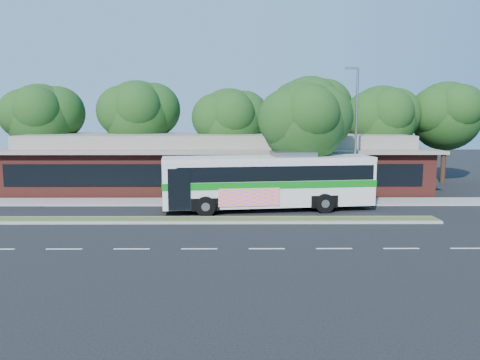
{
  "coord_description": "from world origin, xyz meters",
  "views": [
    {
      "loc": [
        1.69,
        -25.18,
        5.79
      ],
      "look_at": [
        1.86,
        3.15,
        2.0
      ],
      "focal_mm": 35.0,
      "sensor_mm": 36.0,
      "label": 1
    }
  ],
  "objects": [
    {
      "name": "tree_bg_b",
      "position": [
        -6.57,
        16.14,
        6.14
      ],
      "size": [
        6.69,
        6.0,
        9.0
      ],
      "color": "black",
      "rests_on": "ground"
    },
    {
      "name": "sidewalk",
      "position": [
        0.0,
        6.4,
        0.06
      ],
      "size": [
        44.0,
        2.6,
        0.12
      ],
      "primitive_type": "cube",
      "color": "gray",
      "rests_on": "ground"
    },
    {
      "name": "sidewalk_tree",
      "position": [
        6.39,
        5.43,
        5.52
      ],
      "size": [
        5.96,
        5.35,
        8.07
      ],
      "color": "black",
      "rests_on": "ground"
    },
    {
      "name": "transit_bus",
      "position": [
        3.68,
        3.81,
        2.05
      ],
      "size": [
        13.35,
        4.5,
        3.68
      ],
      "rotation": [
        0.0,
        0.0,
        0.13
      ],
      "color": "silver",
      "rests_on": "ground"
    },
    {
      "name": "tree_bg_c",
      "position": [
        1.4,
        15.13,
        5.59
      ],
      "size": [
        6.24,
        5.6,
        8.26
      ],
      "color": "black",
      "rests_on": "ground"
    },
    {
      "name": "tree_bg_d",
      "position": [
        8.45,
        16.15,
        6.42
      ],
      "size": [
        6.91,
        6.2,
        9.37
      ],
      "color": "black",
      "rests_on": "ground"
    },
    {
      "name": "ground",
      "position": [
        0.0,
        0.0,
        0.0
      ],
      "size": [
        120.0,
        120.0,
        0.0
      ],
      "primitive_type": "plane",
      "color": "black",
      "rests_on": "ground"
    },
    {
      "name": "lamp_post",
      "position": [
        9.56,
        6.0,
        4.9
      ],
      "size": [
        0.93,
        0.18,
        9.07
      ],
      "color": "slate",
      "rests_on": "ground"
    },
    {
      "name": "tree_bg_e",
      "position": [
        14.42,
        15.14,
        5.74
      ],
      "size": [
        6.47,
        5.8,
        8.5
      ],
      "color": "black",
      "rests_on": "ground"
    },
    {
      "name": "plaza_building",
      "position": [
        0.0,
        12.99,
        2.13
      ],
      "size": [
        33.2,
        11.2,
        4.45
      ],
      "color": "maroon",
      "rests_on": "ground"
    },
    {
      "name": "median_strip",
      "position": [
        0.0,
        0.6,
        0.07
      ],
      "size": [
        26.0,
        1.1,
        0.15
      ],
      "primitive_type": "cube",
      "color": "#3F4D20",
      "rests_on": "ground"
    },
    {
      "name": "tree_bg_f",
      "position": [
        20.43,
        16.14,
        6.06
      ],
      "size": [
        6.69,
        6.0,
        8.92
      ],
      "color": "black",
      "rests_on": "ground"
    },
    {
      "name": "tree_bg_a",
      "position": [
        -14.58,
        15.14,
        5.87
      ],
      "size": [
        6.47,
        5.8,
        8.63
      ],
      "color": "black",
      "rests_on": "ground"
    }
  ]
}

